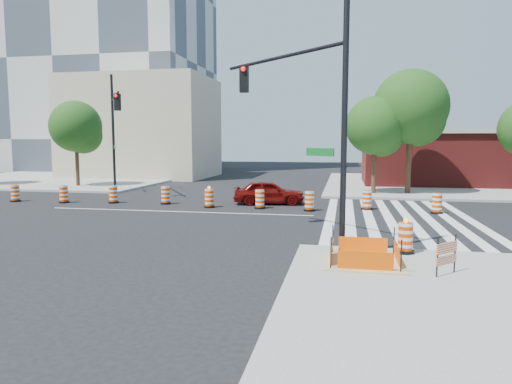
% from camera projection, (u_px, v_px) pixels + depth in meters
% --- Properties ---
extents(ground, '(120.00, 120.00, 0.00)m').
position_uv_depth(ground, '(177.00, 212.00, 23.41)').
color(ground, black).
rests_on(ground, ground).
extents(sidewalk_ne, '(22.00, 22.00, 0.15)m').
position_uv_depth(sidewalk_ne, '(463.00, 185.00, 37.56)').
color(sidewalk_ne, gray).
rests_on(sidewalk_ne, ground).
extents(sidewalk_nw, '(22.00, 22.00, 0.15)m').
position_uv_depth(sidewalk_nw, '(68.00, 178.00, 44.39)').
color(sidewalk_nw, gray).
rests_on(sidewalk_nw, ground).
extents(crosswalk_east, '(6.75, 13.50, 0.01)m').
position_uv_depth(crosswalk_east, '(399.00, 218.00, 21.34)').
color(crosswalk_east, silver).
rests_on(crosswalk_east, ground).
extents(lane_centerline, '(14.00, 0.12, 0.01)m').
position_uv_depth(lane_centerline, '(177.00, 212.00, 23.41)').
color(lane_centerline, silver).
rests_on(lane_centerline, ground).
extents(excavation_pit, '(2.20, 2.20, 0.90)m').
position_uv_depth(excavation_pit, '(364.00, 260.00, 12.90)').
color(excavation_pit, tan).
rests_on(excavation_pit, ground).
extents(brick_storefront, '(16.50, 8.50, 4.60)m').
position_uv_depth(brick_storefront, '(464.00, 157.00, 37.31)').
color(brick_storefront, maroon).
rests_on(brick_storefront, ground).
extents(beige_midrise, '(14.00, 10.00, 10.00)m').
position_uv_depth(beige_midrise, '(142.00, 128.00, 46.61)').
color(beige_midrise, '#BAAA8E').
rests_on(beige_midrise, ground).
extents(red_coupe, '(4.28, 2.30, 1.38)m').
position_uv_depth(red_coupe, '(269.00, 192.00, 26.20)').
color(red_coupe, '#5D0A08').
rests_on(red_coupe, ground).
extents(signal_pole_se, '(4.72, 4.26, 8.22)m').
position_uv_depth(signal_pole_se, '(306.00, 97.00, 15.12)').
color(signal_pole_se, black).
rests_on(signal_pole_se, ground).
extents(signal_pole_nw, '(3.36, 5.34, 8.17)m').
position_uv_depth(signal_pole_nw, '(114.00, 121.00, 30.94)').
color(signal_pole_nw, black).
rests_on(signal_pole_nw, ground).
extents(pit_drum, '(0.55, 0.55, 1.09)m').
position_uv_depth(pit_drum, '(405.00, 239.00, 14.01)').
color(pit_drum, black).
rests_on(pit_drum, ground).
extents(barricade, '(0.63, 0.64, 1.01)m').
position_uv_depth(barricade, '(446.00, 253.00, 11.72)').
color(barricade, '#DB4204').
rests_on(barricade, ground).
extents(tree_north_b, '(3.98, 3.98, 6.76)m').
position_uv_depth(tree_north_b, '(76.00, 129.00, 35.54)').
color(tree_north_b, '#382314').
rests_on(tree_north_b, ground).
extents(tree_north_c, '(3.87, 3.87, 6.58)m').
position_uv_depth(tree_north_c, '(376.00, 129.00, 30.20)').
color(tree_north_c, '#382314').
rests_on(tree_north_c, ground).
extents(tree_north_d, '(4.91, 4.91, 8.34)m').
position_uv_depth(tree_north_d, '(411.00, 111.00, 30.21)').
color(tree_north_d, '#382314').
rests_on(tree_north_d, ground).
extents(median_drum_0, '(0.60, 0.60, 1.02)m').
position_uv_depth(median_drum_0, '(15.00, 194.00, 27.32)').
color(median_drum_0, black).
rests_on(median_drum_0, ground).
extents(median_drum_1, '(0.60, 0.60, 1.02)m').
position_uv_depth(median_drum_1, '(64.00, 195.00, 26.76)').
color(median_drum_1, black).
rests_on(median_drum_1, ground).
extents(median_drum_2, '(0.60, 0.60, 1.02)m').
position_uv_depth(median_drum_2, '(113.00, 195.00, 26.66)').
color(median_drum_2, black).
rests_on(median_drum_2, ground).
extents(median_drum_3, '(0.60, 0.60, 1.02)m').
position_uv_depth(median_drum_3, '(166.00, 196.00, 26.21)').
color(median_drum_3, black).
rests_on(median_drum_3, ground).
extents(median_drum_4, '(0.60, 0.60, 1.18)m').
position_uv_depth(median_drum_4, '(209.00, 199.00, 24.84)').
color(median_drum_4, black).
rests_on(median_drum_4, ground).
extents(median_drum_5, '(0.60, 0.60, 1.02)m').
position_uv_depth(median_drum_5, '(260.00, 200.00, 24.44)').
color(median_drum_5, black).
rests_on(median_drum_5, ground).
extents(median_drum_6, '(0.60, 0.60, 1.02)m').
position_uv_depth(median_drum_6, '(309.00, 202.00, 23.61)').
color(median_drum_6, black).
rests_on(median_drum_6, ground).
extents(median_drum_7, '(0.60, 0.60, 1.02)m').
position_uv_depth(median_drum_7, '(367.00, 201.00, 24.04)').
color(median_drum_7, black).
rests_on(median_drum_7, ground).
extents(median_drum_8, '(0.60, 0.60, 1.02)m').
position_uv_depth(median_drum_8, '(437.00, 204.00, 22.72)').
color(median_drum_8, black).
rests_on(median_drum_8, ground).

